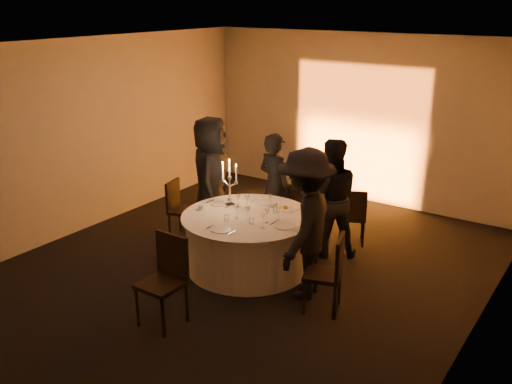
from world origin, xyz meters
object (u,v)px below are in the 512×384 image
Objects in this scene: chair_back_left at (296,206)px; coffee_cup at (201,208)px; chair_back_right at (353,214)px; guest_right at (306,224)px; banquet_table at (248,242)px; guest_back_left at (275,187)px; chair_front at (166,274)px; guest_back_right at (330,198)px; guest_left at (211,178)px; candelabra at (230,189)px; chair_left at (179,206)px; chair_right at (330,269)px.

chair_back_left is 7.89× the size of coffee_cup.
chair_back_right is 1.81m from guest_right.
chair_back_left reaches higher than banquet_table.
guest_back_left is 15.13× the size of coffee_cup.
banquet_table is at bearing 91.82° from chair_back_left.
chair_front is 9.52× the size of coffee_cup.
guest_back_left is 0.96× the size of guest_back_right.
guest_right reaches higher than chair_back_right.
guest_left reaches higher than chair_back_left.
guest_back_right reaches higher than candelabra.
chair_back_right is (0.85, 1.52, 0.11)m from banquet_table.
chair_left is 1.19m from candelabra.
guest_back_right is at bearing -106.81° from guest_left.
candelabra is (-1.45, 0.41, 0.06)m from guest_right.
chair_left is 0.93× the size of chair_right.
guest_right is 2.75× the size of candelabra.
guest_right is (0.99, 1.43, 0.35)m from chair_front.
coffee_cup is at bearing 85.96° from guest_back_left.
chair_left is at bearing 100.11° from guest_left.
chair_front is at bearing -47.03° from guest_right.
guest_back_left is 2.41× the size of candelabra.
coffee_cup is at bearing -113.48° from chair_right.
chair_front reaches higher than chair_left.
banquet_table is 2.61× the size of candelabra.
chair_right reaches higher than chair_left.
chair_front is 0.61× the size of guest_back_right.
guest_back_left is at bearing -148.42° from chair_right.
guest_back_right is at bearing -85.02° from chair_left.
guest_right is (2.52, -0.53, 0.44)m from chair_left.
guest_left is (-1.12, 0.62, 0.56)m from banquet_table.
chair_right is at bearing -116.28° from chair_left.
chair_front is 1.93m from candelabra.
chair_left is 0.67m from guest_left.
guest_left is at bearing 117.42° from chair_front.
guest_left is 2.75× the size of candelabra.
chair_back_left is 0.99× the size of chair_back_right.
chair_left is 2.48m from chair_front.
chair_front is (-1.43, -1.24, 0.05)m from chair_right.
chair_back_right is 0.64m from guest_back_right.
chair_left is at bearing 45.89° from guest_back_left.
banquet_table is 1.35m from chair_back_left.
guest_back_right is 2.51× the size of candelabra.
chair_right is 1.40× the size of candelabra.
chair_right is at bearing 152.54° from guest_back_left.
candelabra is (0.23, 0.37, 0.21)m from coffee_cup.
coffee_cup is (-0.67, -0.18, 0.42)m from banquet_table.
chair_left is 3.05m from chair_right.
chair_back_left is 0.90× the size of chair_right.
guest_left is at bearing -2.75° from chair_back_right.
coffee_cup is (0.45, -0.80, -0.15)m from guest_left.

